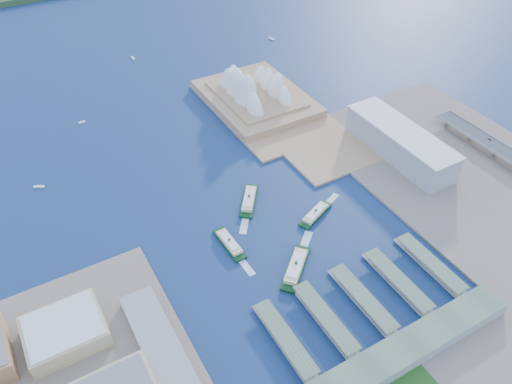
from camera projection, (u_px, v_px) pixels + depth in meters
ground at (304, 255)px, 501.96m from camera, size 3000.00×3000.00×0.00m
east_land at (507, 203)px, 558.20m from camera, size 240.00×500.00×3.00m
peninsula at (265, 108)px, 711.66m from camera, size 135.00×220.00×3.00m
opera_house at (256, 83)px, 703.83m from camera, size 134.00×180.00×58.00m
toaster_building at (400, 143)px, 614.06m from camera, size 45.00×155.00×35.00m
ferry_wharves at (363, 299)px, 455.01m from camera, size 184.00×90.00×9.30m
terminal_building at (410, 347)px, 413.22m from camera, size 200.00×28.00×12.00m
ferry_a at (229, 242)px, 509.17m from camera, size 14.45×50.62×9.50m
ferry_b at (249, 199)px, 558.82m from camera, size 44.17×52.24×10.38m
ferry_c at (296, 266)px, 483.94m from camera, size 54.77×51.11×11.30m
ferry_d at (316, 213)px, 542.20m from camera, size 50.32×30.54×9.32m
boat_a at (39, 186)px, 581.02m from camera, size 12.36×8.06×2.36m
boat_b at (82, 122)px, 683.97m from camera, size 9.20×4.04×2.41m
boat_c at (272, 39)px, 888.30m from camera, size 6.32×13.21×2.86m
boat_e at (133, 58)px, 831.13m from camera, size 3.92×11.33×2.76m
car_c at (490, 139)px, 628.36m from camera, size 2.02×4.98×1.45m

